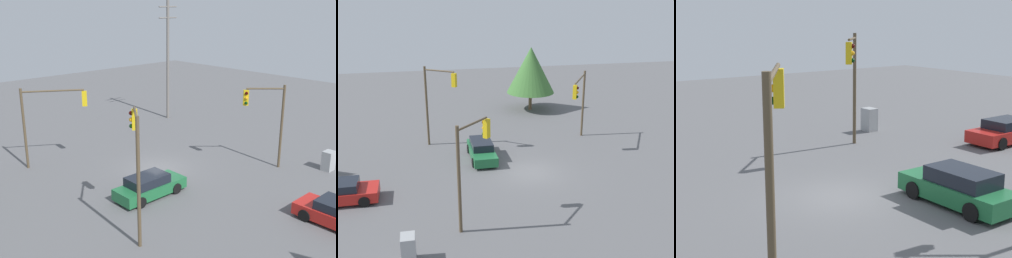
# 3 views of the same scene
# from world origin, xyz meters

# --- Properties ---
(ground_plane) EXTENTS (80.00, 80.00, 0.00)m
(ground_plane) POSITION_xyz_m (0.00, 0.00, 0.00)
(ground_plane) COLOR #5B5B5E
(sedan_green) EXTENTS (4.49, 1.84, 1.39)m
(sedan_green) POSITION_xyz_m (-3.23, -2.92, 0.67)
(sedan_green) COLOR #1E6638
(sedan_green) RESTS_ON ground_plane
(traffic_signal_main) EXTENTS (2.19, 2.06, 5.90)m
(traffic_signal_main) POSITION_xyz_m (5.72, -4.84, 3.99)
(traffic_signal_main) COLOR brown
(traffic_signal_main) RESTS_ON ground_plane
(traffic_signal_cross) EXTENTS (3.86, 2.49, 5.69)m
(traffic_signal_cross) POSITION_xyz_m (-5.03, 5.45, 3.95)
(traffic_signal_cross) COLOR brown
(traffic_signal_cross) RESTS_ON ground_plane
(traffic_signal_aux) EXTENTS (1.82, 2.43, 6.47)m
(traffic_signal_aux) POSITION_xyz_m (-6.47, -5.84, 4.35)
(traffic_signal_aux) COLOR brown
(traffic_signal_aux) RESTS_ON ground_plane
(utility_pole_tall) EXTENTS (2.20, 0.28, 11.37)m
(utility_pole_tall) POSITION_xyz_m (9.73, 9.43, 5.99)
(utility_pole_tall) COLOR slate
(utility_pole_tall) RESTS_ON ground_plane
(electrical_cabinet) EXTENTS (0.85, 0.67, 1.38)m
(electrical_cabinet) POSITION_xyz_m (8.53, -8.22, 0.69)
(electrical_cabinet) COLOR #9EA0A3
(electrical_cabinet) RESTS_ON ground_plane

